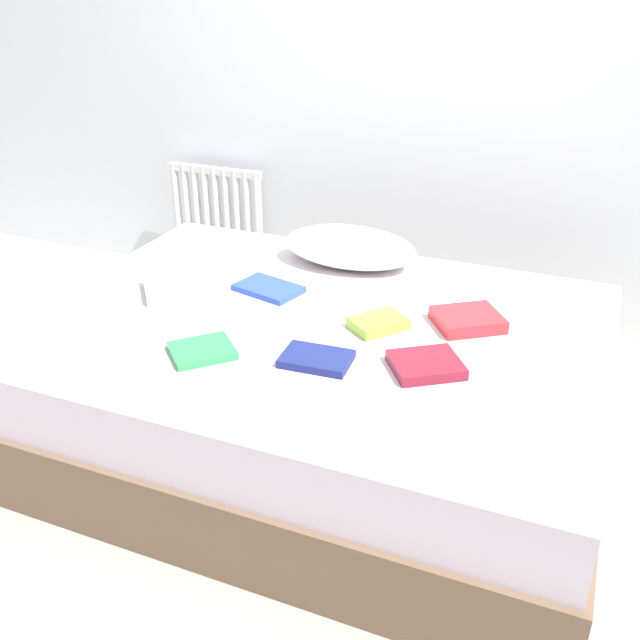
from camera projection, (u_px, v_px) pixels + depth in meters
The scene contains 12 objects.
ground_plane at pixel (315, 438), 2.69m from camera, with size 8.00×8.00×0.00m, color #9E998E.
back_wall at pixel (431, 16), 3.18m from camera, with size 6.00×0.10×2.80m, color silver.
bed at pixel (315, 383), 2.58m from camera, with size 2.00×1.50×0.50m.
radiator at pixel (217, 214), 3.88m from camera, with size 0.55×0.04×0.52m.
pillow at pixel (350, 247), 2.89m from camera, with size 0.55×0.31×0.15m, color white.
textbook_white at pixel (167, 287), 2.67m from camera, with size 0.21×0.16×0.04m, color white.
textbook_maroon at pixel (426, 365), 2.16m from camera, with size 0.21×0.18×0.03m, color maroon.
textbook_navy at pixel (316, 359), 2.20m from camera, with size 0.21×0.15×0.03m, color navy.
textbook_lime at pixel (378, 323), 2.41m from camera, with size 0.18×0.13×0.04m, color #8CC638.
textbook_green at pixel (202, 351), 2.25m from camera, with size 0.19×0.17×0.02m, color green.
textbook_red at pixel (468, 320), 2.42m from camera, with size 0.22×0.18×0.05m, color red.
textbook_blue at pixel (269, 289), 2.68m from camera, with size 0.24×0.16×0.02m, color #2847B7.
Camera 1 is at (0.86, -2.03, 1.61)m, focal length 39.84 mm.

